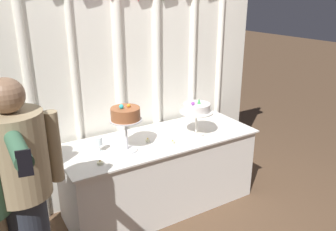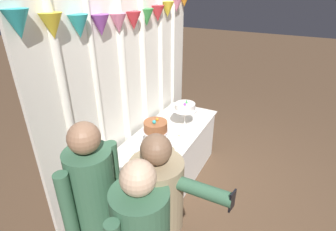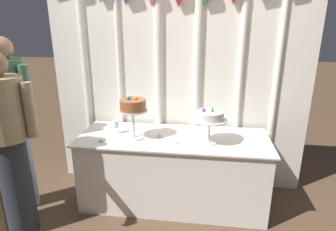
{
  "view_description": "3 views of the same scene",
  "coord_description": "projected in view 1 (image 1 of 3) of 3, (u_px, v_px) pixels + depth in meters",
  "views": [
    {
      "loc": [
        -1.44,
        -2.42,
        2.0
      ],
      "look_at": [
        0.11,
        0.13,
        0.91
      ],
      "focal_mm": 36.68,
      "sensor_mm": 36.0,
      "label": 1
    },
    {
      "loc": [
        -2.41,
        -1.16,
        2.38
      ],
      "look_at": [
        -0.01,
        0.06,
        1.0
      ],
      "focal_mm": 28.5,
      "sensor_mm": 36.0,
      "label": 2
    },
    {
      "loc": [
        0.28,
        -2.41,
        1.77
      ],
      "look_at": [
        -0.04,
        0.03,
        0.96
      ],
      "focal_mm": 30.19,
      "sensor_mm": 36.0,
      "label": 3
    }
  ],
  "objects": [
    {
      "name": "wine_glass",
      "position": [
        99.0,
        142.0,
        2.86
      ],
      "size": [
        0.06,
        0.06,
        0.13
      ],
      "color": "silver",
      "rests_on": "cake_table"
    },
    {
      "name": "tealight_near_left",
      "position": [
        148.0,
        141.0,
        3.08
      ],
      "size": [
        0.04,
        0.04,
        0.04
      ],
      "color": "beige",
      "rests_on": "cake_table"
    },
    {
      "name": "tealight_far_left",
      "position": [
        100.0,
        163.0,
        2.68
      ],
      "size": [
        0.05,
        0.05,
        0.04
      ],
      "color": "beige",
      "rests_on": "cake_table"
    },
    {
      "name": "ground_plane",
      "position": [
        165.0,
        210.0,
        3.33
      ],
      "size": [
        24.0,
        24.0,
        0.0
      ],
      "primitive_type": "plane",
      "color": "brown"
    },
    {
      "name": "cake_display_nearright",
      "position": [
        197.0,
        110.0,
        3.16
      ],
      "size": [
        0.31,
        0.31,
        0.35
      ],
      "color": "silver",
      "rests_on": "cake_table"
    },
    {
      "name": "draped_curtain",
      "position": [
        138.0,
        66.0,
        3.29
      ],
      "size": [
        2.73,
        0.16,
        2.41
      ],
      "color": "white",
      "rests_on": "ground_plane"
    },
    {
      "name": "cake_table",
      "position": [
        160.0,
        173.0,
        3.28
      ],
      "size": [
        1.84,
        0.7,
        0.72
      ],
      "color": "white",
      "rests_on": "ground_plane"
    },
    {
      "name": "guest_man_dark_suit",
      "position": [
        23.0,
        198.0,
        2.01
      ],
      "size": [
        0.51,
        0.38,
        1.58
      ],
      "color": "#282D38",
      "rests_on": "ground_plane"
    },
    {
      "name": "cake_display_nearleft",
      "position": [
        126.0,
        116.0,
        2.81
      ],
      "size": [
        0.27,
        0.27,
        0.42
      ],
      "color": "silver",
      "rests_on": "cake_table"
    },
    {
      "name": "tealight_near_right",
      "position": [
        173.0,
        142.0,
        3.05
      ],
      "size": [
        0.04,
        0.04,
        0.04
      ],
      "color": "beige",
      "rests_on": "cake_table"
    }
  ]
}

